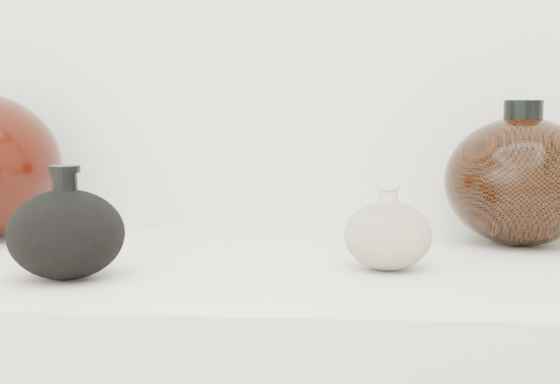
{
  "coord_description": "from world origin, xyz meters",
  "views": [
    {
      "loc": [
        0.1,
        0.04,
        1.08
      ],
      "look_at": [
        0.03,
        0.92,
        0.99
      ],
      "focal_mm": 50.0,
      "sensor_mm": 36.0,
      "label": 1
    }
  ],
  "objects": [
    {
      "name": "black_gourd_vase",
      "position": [
        -0.19,
        0.84,
        0.95
      ],
      "size": [
        0.13,
        0.13,
        0.12
      ],
      "color": "black",
      "rests_on": "display_counter"
    },
    {
      "name": "cream_gourd_vase",
      "position": [
        0.15,
        0.92,
        0.94
      ],
      "size": [
        0.12,
        0.12,
        0.1
      ],
      "color": "beige",
      "rests_on": "display_counter"
    },
    {
      "name": "right_round_pot",
      "position": [
        0.34,
        1.09,
        0.99
      ],
      "size": [
        0.23,
        0.23,
        0.19
      ],
      "color": "black",
      "rests_on": "display_counter"
    }
  ]
}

